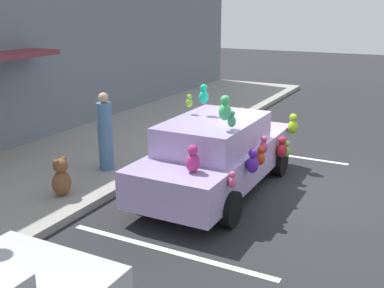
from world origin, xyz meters
TOP-DOWN VIEW (x-y plane):
  - ground_plane at (0.00, 0.00)m, footprint 60.00×60.00m
  - sidewalk at (0.00, 5.00)m, footprint 24.00×4.00m
  - storefront_building at (-0.02, 7.14)m, footprint 24.00×1.25m
  - parking_stripe_front at (2.03, 1.00)m, footprint 0.12×3.60m
  - parking_stripe_rear at (-3.48, 1.00)m, footprint 0.12×3.60m
  - plush_covered_car at (-0.88, 1.33)m, footprint 4.60×2.08m
  - teddy_bear_on_sidewalk at (-2.82, 3.73)m, footprint 0.40×0.33m
  - pedestrian_near_shopfront at (-1.21, 3.89)m, footprint 0.32×0.32m

SIDE VIEW (x-z plane):
  - ground_plane at x=0.00m, z-range 0.00..0.00m
  - parking_stripe_front at x=2.03m, z-range 0.00..0.01m
  - parking_stripe_rear at x=-3.48m, z-range 0.00..0.01m
  - sidewalk at x=0.00m, z-range 0.00..0.15m
  - teddy_bear_on_sidewalk at x=-2.82m, z-range 0.12..0.88m
  - plush_covered_car at x=-0.88m, z-range -0.28..1.89m
  - pedestrian_near_shopfront at x=-1.21m, z-range 0.10..1.83m
  - storefront_building at x=-0.02m, z-range -0.01..6.39m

